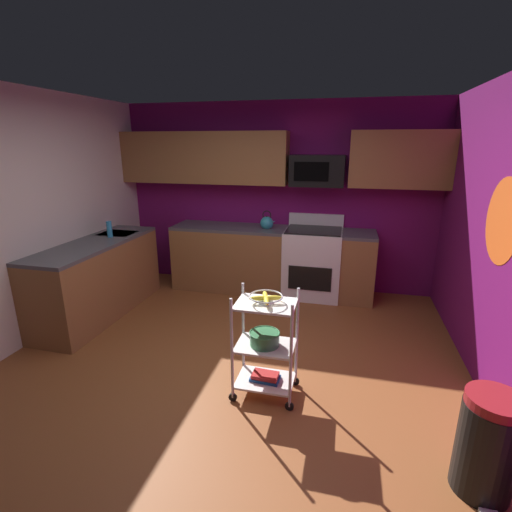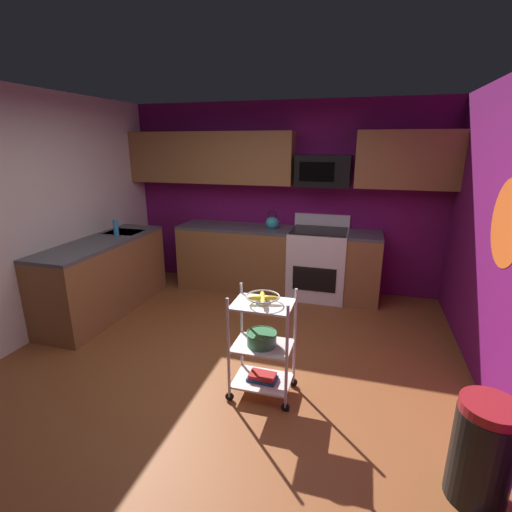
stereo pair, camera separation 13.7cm
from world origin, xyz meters
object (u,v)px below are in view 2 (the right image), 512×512
rolling_cart (263,346)px  fruit_bowl (263,298)px  oven_range (318,263)px  dish_soap_bottle (116,228)px  trash_can (482,452)px  microwave (323,171)px  book_stack (262,377)px  kettle (272,223)px  mixing_bowl_large (262,338)px

rolling_cart → fruit_bowl: (0.00, 0.00, 0.43)m
rolling_cart → fruit_bowl: rolling_cart is taller
oven_range → dish_soap_bottle: bearing=-158.4°
oven_range → trash_can: (1.32, -2.89, -0.15)m
dish_soap_bottle → trash_can: 4.28m
microwave → dish_soap_bottle: bearing=-156.3°
book_stack → kettle: 2.49m
microwave → fruit_bowl: size_ratio=2.57×
mixing_bowl_large → kettle: 2.39m
mixing_bowl_large → book_stack: (0.01, 0.00, -0.36)m
rolling_cart → book_stack: bearing=26.6°
oven_range → trash_can: size_ratio=1.67×
dish_soap_bottle → oven_range: bearing=21.6°
microwave → fruit_bowl: (-0.16, -2.40, -0.82)m
rolling_cart → book_stack: 0.29m
oven_range → microwave: 1.23m
mixing_bowl_large → trash_can: (1.49, -0.59, -0.19)m
book_stack → fruit_bowl: bearing=180.0°
dish_soap_bottle → fruit_bowl: bearing=-30.1°
fruit_bowl → trash_can: size_ratio=0.41×
kettle → trash_can: kettle is taller
rolling_cart → microwave: bearing=86.1°
microwave → trash_can: size_ratio=1.06×
oven_range → microwave: microwave is taller
book_stack → trash_can: (1.48, -0.59, 0.17)m
fruit_bowl → kettle: bearing=101.9°
oven_range → mixing_bowl_large: bearing=-94.2°
mixing_bowl_large → oven_range: bearing=85.8°
oven_range → rolling_cart: 2.30m
microwave → trash_can: 3.55m
rolling_cart → book_stack: size_ratio=3.62×
book_stack → microwave: bearing=86.1°
kettle → oven_range: bearing=0.3°
microwave → oven_range: bearing=-89.7°
mixing_bowl_large → microwave: bearing=86.0°
dish_soap_bottle → trash_can: dish_soap_bottle is taller
book_stack → dish_soap_bottle: bearing=149.9°
fruit_bowl → oven_range: bearing=86.0°
microwave → rolling_cart: 2.71m
rolling_cart → trash_can: (1.48, -0.59, -0.12)m
fruit_bowl → dish_soap_bottle: dish_soap_bottle is taller
book_stack → dish_soap_bottle: size_ratio=1.26×
kettle → book_stack: bearing=-78.1°
rolling_cart → book_stack: rolling_cart is taller
fruit_bowl → trash_can: fruit_bowl is taller
microwave → kettle: bearing=-170.5°
mixing_bowl_large → dish_soap_bottle: size_ratio=1.26×
book_stack → kettle: size_ratio=0.96×
oven_range → microwave: bearing=90.3°
rolling_cart → kettle: size_ratio=3.47×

